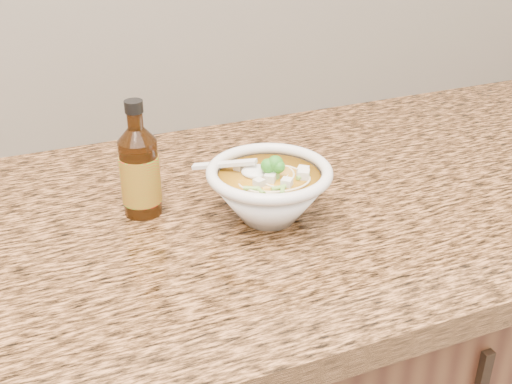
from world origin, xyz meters
name	(u,v)px	position (x,y,z in m)	size (l,w,h in m)	color
counter_slab	(33,257)	(0.00, 1.68, 0.88)	(4.00, 0.68, 0.04)	#AA6D3E
soup_bowl	(269,192)	(0.32, 1.62, 0.94)	(0.18, 0.18, 0.10)	silver
hot_sauce_bottle	(140,172)	(0.16, 1.70, 0.96)	(0.07, 0.07, 0.17)	#371B07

